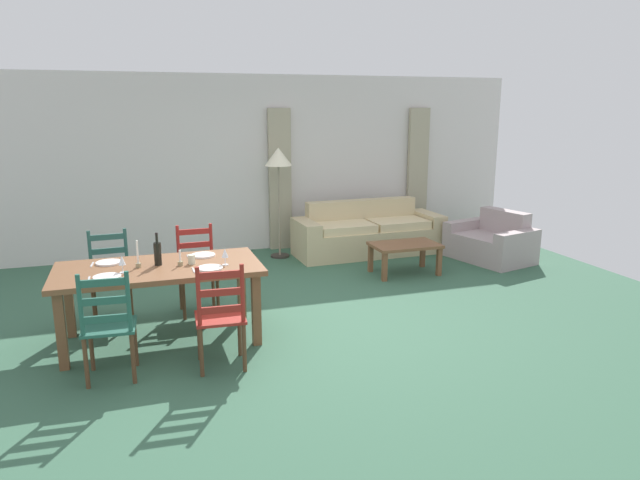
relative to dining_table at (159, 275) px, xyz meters
name	(u,v)px	position (x,y,z in m)	size (l,w,h in m)	color
ground_plane	(282,324)	(1.22, 0.09, -0.67)	(9.60, 9.60, 0.02)	#355E47
wall_far	(226,165)	(1.22, 3.39, 0.69)	(9.60, 0.16, 2.70)	silver
curtain_panel_left	(280,180)	(2.02, 3.25, 0.44)	(0.35, 0.08, 2.20)	tan
curtain_panel_right	(417,174)	(4.42, 3.25, 0.44)	(0.35, 0.08, 2.20)	tan
dining_table	(159,275)	(0.00, 0.00, 0.00)	(1.90, 0.96, 0.75)	brown
dining_chair_near_left	(109,326)	(-0.45, -0.71, -0.19)	(0.44, 0.43, 0.96)	#245949
dining_chair_near_right	(221,316)	(0.46, -0.79, -0.19)	(0.45, 0.43, 0.96)	maroon
dining_chair_far_left	(111,277)	(-0.47, 0.74, -0.19)	(0.44, 0.42, 0.96)	#26524A
dining_chair_far_right	(197,270)	(0.43, 0.73, -0.19)	(0.42, 0.40, 0.96)	maroon
dinner_plate_near_left	(107,277)	(-0.45, -0.25, 0.10)	(0.24, 0.24, 0.02)	white
fork_near_left	(89,279)	(-0.60, -0.25, 0.09)	(0.02, 0.17, 0.01)	silver
dinner_plate_near_right	(210,268)	(0.45, -0.25, 0.10)	(0.24, 0.24, 0.02)	white
fork_near_right	(194,270)	(0.30, -0.25, 0.09)	(0.02, 0.17, 0.01)	silver
dinner_plate_far_left	(109,263)	(-0.45, 0.25, 0.10)	(0.24, 0.24, 0.02)	white
fork_far_left	(92,265)	(-0.60, 0.25, 0.09)	(0.02, 0.17, 0.01)	silver
dinner_plate_far_right	(203,255)	(0.45, 0.25, 0.10)	(0.24, 0.24, 0.02)	white
fork_far_right	(188,257)	(0.30, 0.25, 0.09)	(0.02, 0.17, 0.01)	silver
wine_bottle	(158,253)	(0.00, 0.04, 0.20)	(0.07, 0.07, 0.32)	black
wine_glass_near_left	(122,261)	(-0.32, -0.13, 0.20)	(0.06, 0.06, 0.16)	white
wine_glass_near_right	(225,254)	(0.61, -0.16, 0.20)	(0.06, 0.06, 0.16)	white
coffee_cup_primary	(192,259)	(0.31, -0.01, 0.13)	(0.07, 0.07, 0.09)	beige
candle_tall	(138,260)	(-0.18, 0.02, 0.16)	(0.05, 0.05, 0.26)	#998C66
candle_short	(180,261)	(0.20, -0.04, 0.13)	(0.05, 0.05, 0.15)	#998C66
couch	(367,234)	(3.22, 2.54, -0.37)	(2.30, 0.86, 0.80)	#C8B588
coffee_table	(405,248)	(3.26, 1.33, -0.31)	(0.90, 0.56, 0.42)	brown
armchair_upholstered	(493,243)	(4.84, 1.60, -0.41)	(1.06, 1.32, 0.72)	#AB9999
standing_lamp	(278,163)	(1.87, 2.73, 0.75)	(0.40, 0.40, 1.64)	#332D28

